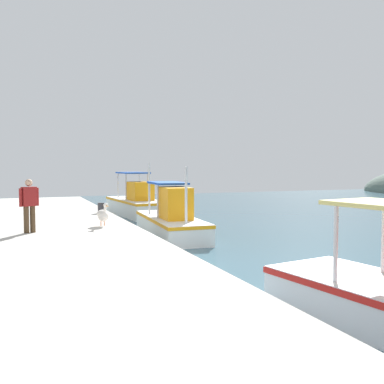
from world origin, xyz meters
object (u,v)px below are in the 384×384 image
fishing_boat_second (171,221)px  mooring_bollard_nearest (101,208)px  fishing_boat_nearest (136,204)px  fisherman_standing (29,203)px  pelican (103,214)px

fishing_boat_second → mooring_bollard_nearest: bearing=-136.2°
fishing_boat_second → mooring_bollard_nearest: size_ratio=12.94×
fishing_boat_nearest → fishing_boat_second: bearing=-4.0°
fisherman_standing → mooring_bollard_nearest: (-4.85, 3.02, -0.69)m
fisherman_standing → mooring_bollard_nearest: bearing=148.1°
fishing_boat_second → mooring_bollard_nearest: (-2.50, -2.40, 0.37)m
fishing_boat_nearest → fishing_boat_second: fishing_boat_nearest is taller
fishing_boat_nearest → fisherman_standing: bearing=-30.2°
fishing_boat_second → pelican: (1.66, -3.04, 0.54)m
fishing_boat_nearest → pelican: bearing=-20.6°
fishing_boat_second → fisherman_standing: fishing_boat_second is taller
mooring_bollard_nearest → fishing_boat_second: bearing=43.8°
fishing_boat_nearest → mooring_bollard_nearest: size_ratio=13.67×
fishing_boat_second → fishing_boat_nearest: bearing=176.0°
mooring_bollard_nearest → fishing_boat_nearest: bearing=151.4°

